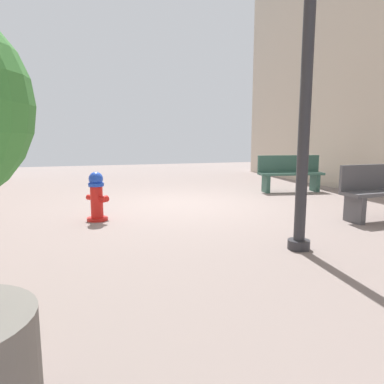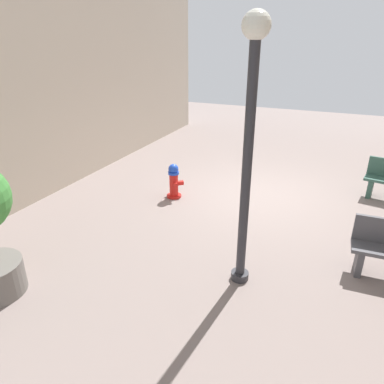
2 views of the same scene
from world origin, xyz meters
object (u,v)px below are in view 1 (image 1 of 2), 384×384
Objects in this scene: street_lamp at (308,52)px; bench_far at (382,191)px; fire_hydrant at (97,196)px; bench_near at (290,173)px.

bench_far is at bearing -156.22° from street_lamp.
fire_hydrant is 4.93m from bench_far.
street_lamp reaches higher than bench_near.
street_lamp is (2.65, 4.31, 1.91)m from bench_near.
bench_near is (-5.01, -1.88, 0.08)m from fire_hydrant.
bench_far is 3.22m from street_lamp.
bench_near and bench_far have the same top height.
fire_hydrant is 0.48× the size of bench_near.
bench_near is at bearing -121.60° from street_lamp.
bench_far reaches higher than fire_hydrant.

